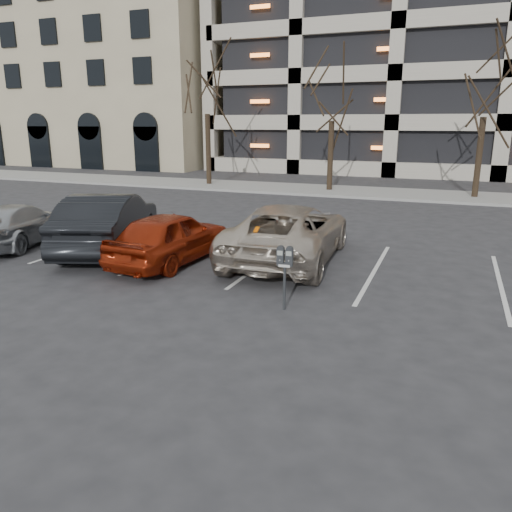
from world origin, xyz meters
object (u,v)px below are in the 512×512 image
object	(u,v)px
tree_c	(490,64)
parking_meter	(285,262)
tree_b	(333,75)
car_dark	(108,222)
tree_a	(206,68)
suv_silver	(288,232)
car_red	(171,237)
car_silver	(16,224)

from	to	relation	value
tree_c	parking_meter	size ratio (longest dim) A/B	6.67
tree_b	parking_meter	distance (m)	17.90
parking_meter	car_dark	bearing A→B (deg)	150.84
tree_a	suv_silver	xyz separation A→B (m)	(9.10, -13.47, -5.61)
tree_b	suv_silver	distance (m)	14.52
tree_a	tree_c	xyz separation A→B (m)	(14.00, 0.00, -0.33)
tree_a	car_dark	size ratio (longest dim) A/B	1.78
car_red	car_silver	distance (m)	5.27
tree_b	suv_silver	bearing A→B (deg)	-81.13
tree_a	tree_c	size ratio (longest dim) A/B	1.05
tree_c	car_dark	xyz separation A→B (m)	(-9.94, -14.34, -5.21)
suv_silver	tree_a	bearing A→B (deg)	-59.26
tree_c	car_dark	world-z (taller)	tree_c
tree_b	car_dark	size ratio (longest dim) A/B	1.61
tree_c	car_dark	size ratio (longest dim) A/B	1.69
tree_c	car_red	bearing A→B (deg)	-117.29
suv_silver	car_dark	size ratio (longest dim) A/B	1.11
car_red	car_silver	bearing A→B (deg)	3.53
tree_b	suv_silver	size ratio (longest dim) A/B	1.45
car_dark	car_silver	size ratio (longest dim) A/B	1.17
parking_meter	suv_silver	size ratio (longest dim) A/B	0.23
parking_meter	suv_silver	world-z (taller)	suv_silver
parking_meter	car_red	size ratio (longest dim) A/B	0.31
car_dark	car_red	bearing A→B (deg)	148.03
tree_c	parking_meter	xyz separation A→B (m)	(-3.85, -16.96, -5.07)
car_silver	tree_b	bearing A→B (deg)	-128.40
tree_b	parking_meter	bearing A→B (deg)	-79.47
car_dark	car_silver	distance (m)	3.01
parking_meter	car_silver	size ratio (longest dim) A/B	0.30
tree_b	parking_meter	size ratio (longest dim) A/B	6.37
tree_a	tree_c	bearing A→B (deg)	0.00
tree_b	tree_c	distance (m)	7.01
suv_silver	car_red	xyz separation A→B (m)	(-2.74, -1.34, -0.07)
tree_a	car_dark	world-z (taller)	tree_a
parking_meter	tree_a	bearing A→B (deg)	115.02
suv_silver	car_red	world-z (taller)	suv_silver
tree_a	suv_silver	size ratio (longest dim) A/B	1.60
suv_silver	tree_c	bearing A→B (deg)	-113.29
car_red	car_dark	bearing A→B (deg)	-7.92
tree_c	car_red	world-z (taller)	tree_c
car_dark	parking_meter	bearing A→B (deg)	136.40
suv_silver	car_silver	distance (m)	8.12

